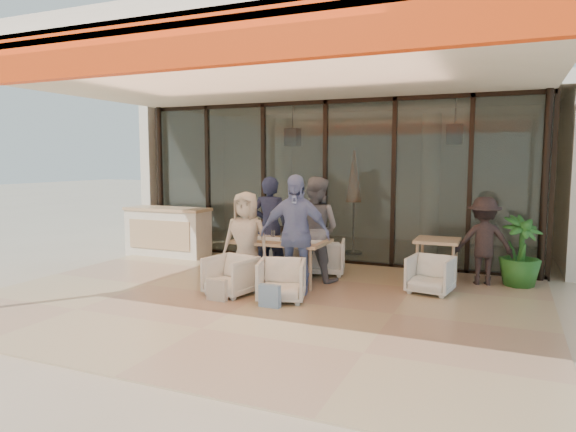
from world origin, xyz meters
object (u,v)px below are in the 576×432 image
potted_palm (520,252)px  chair_far_left (282,252)px  chair_near_left (231,274)px  diner_cream (246,240)px  dining_table (281,243)px  standing_woman (483,241)px  chair_far_right (325,255)px  side_chair (430,273)px  host_counter (168,231)px  diner_grey (315,229)px  diner_navy (270,227)px  side_table (437,245)px  chair_near_right (281,279)px  diner_periwinkle (295,235)px

potted_palm → chair_far_left: bearing=-174.4°
chair_near_left → diner_cream: size_ratio=0.43×
dining_table → standing_woman: 3.29m
chair_far_right → standing_woman: bearing=171.4°
chair_far_right → side_chair: bearing=147.4°
standing_woman → chair_near_left: bearing=20.7°
host_counter → diner_grey: size_ratio=1.05×
chair_far_right → standing_woman: size_ratio=0.49×
chair_far_right → diner_navy: bearing=15.9°
side_table → host_counter: bearing=177.7°
diner_cream → side_table: diner_cream is taller
chair_near_right → standing_woman: bearing=22.7°
diner_grey → side_chair: diner_grey is taller
chair_far_left → dining_table: bearing=130.6°
chair_far_left → standing_woman: standing_woman is taller
chair_far_left → side_chair: bearing=-175.6°
potted_palm → chair_far_right: bearing=-173.0°
dining_table → chair_far_right: dining_table is taller
host_counter → chair_far_right: 3.67m
chair_far_left → potted_palm: size_ratio=0.62×
diner_navy → potted_palm: diner_navy is taller
diner_grey → chair_far_right: bearing=-83.0°
chair_near_right → side_table: side_table is taller
side_chair → side_table: bearing=98.3°
diner_navy → chair_near_left: bearing=81.6°
host_counter → chair_near_left: host_counter is taller
dining_table → chair_near_left: size_ratio=2.25×
diner_navy → side_chair: size_ratio=2.71×
standing_woman → potted_palm: size_ratio=1.26×
dining_table → diner_navy: bearing=132.9°
diner_navy → side_table: (2.76, 0.64, -0.24)m
host_counter → chair_near_right: 4.30m
chair_near_left → potted_palm: potted_palm is taller
diner_grey → diner_cream: diner_grey is taller
potted_palm → host_counter: bearing=-179.8°
dining_table → side_table: 2.58m
diner_grey → standing_woman: diner_grey is taller
diner_periwinkle → diner_cream: bearing=170.7°
side_table → side_chair: bearing=-90.0°
standing_woman → potted_palm: bearing=179.4°
diner_navy → host_counter: bearing=-25.5°
chair_near_left → side_chair: size_ratio=1.03×
chair_far_right → diner_cream: bearing=44.2°
side_chair → standing_woman: (0.70, 0.90, 0.40)m
side_table → diner_navy: bearing=-167.0°
chair_far_left → chair_near_right: 2.08m
chair_far_right → chair_far_left: bearing=-14.9°
chair_far_left → chair_near_left: bearing=107.0°
diner_grey → side_table: bearing=-154.7°
diner_navy → diner_cream: bearing=81.6°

